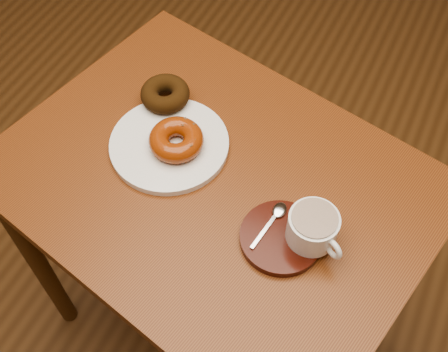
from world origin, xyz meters
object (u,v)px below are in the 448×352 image
at_px(coffee_cup, 313,228).
at_px(donut_plate, 169,144).
at_px(saucer, 281,238).
at_px(cafe_table, 215,211).

bearing_deg(coffee_cup, donut_plate, -164.07).
distance_m(donut_plate, saucer, 0.28).
xyz_separation_m(cafe_table, coffee_cup, (0.20, -0.04, 0.16)).
height_order(saucer, coffee_cup, coffee_cup).
bearing_deg(donut_plate, saucer, -19.17).
height_order(cafe_table, coffee_cup, coffee_cup).
bearing_deg(saucer, cafe_table, 157.88).
bearing_deg(coffee_cup, saucer, -126.93).
height_order(donut_plate, coffee_cup, coffee_cup).
distance_m(donut_plate, coffee_cup, 0.32).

